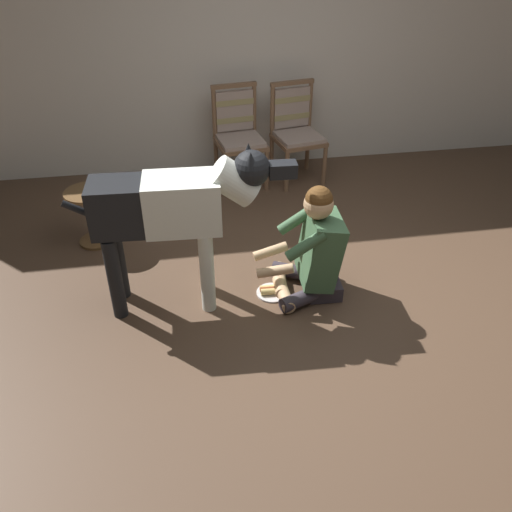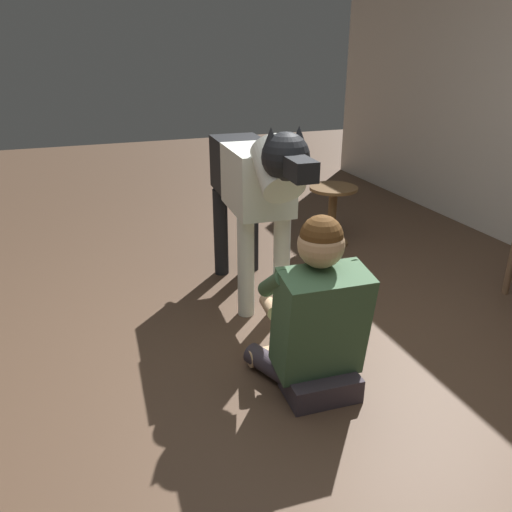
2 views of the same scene
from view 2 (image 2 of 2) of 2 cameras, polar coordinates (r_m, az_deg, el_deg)
The scene contains 5 objects.
ground_plane at distance 2.55m, azimuth 4.56°, elevation -15.05°, with size 14.08×14.08×0.00m, color brown.
person_sitting_on_floor at distance 2.41m, azimuth 6.73°, elevation -7.13°, with size 0.66×0.58×0.88m.
large_dog at distance 3.10m, azimuth -0.16°, elevation 8.12°, with size 1.54×0.36×1.19m.
hot_dog_on_plate at distance 2.82m, azimuth 3.97°, elevation -10.23°, with size 0.24×0.24×0.06m.
round_side_table at distance 4.21m, azimuth 8.56°, elevation 5.08°, with size 0.39×0.39×0.49m.
Camera 2 is at (1.81, -0.87, 1.56)m, focal length 35.62 mm.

